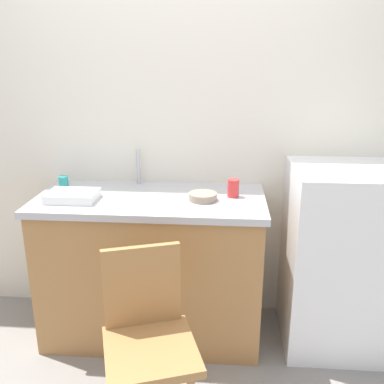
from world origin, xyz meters
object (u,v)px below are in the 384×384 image
terracotta_bowl (203,197)px  cup_teal (64,183)px  cup_red (233,188)px  chair (147,337)px  refrigerator (338,258)px  dish_tray (72,196)px

terracotta_bowl → cup_teal: cup_teal is taller
terracotta_bowl → cup_red: bearing=24.0°
terracotta_bowl → cup_teal: (-0.87, 0.13, 0.02)m
chair → cup_teal: cup_teal is taller
refrigerator → dish_tray: bearing=-176.1°
dish_tray → cup_red: bearing=8.4°
chair → refrigerator: bearing=17.8°
refrigerator → chair: (-1.02, -0.75, -0.06)m
refrigerator → cup_teal: size_ratio=13.02×
terracotta_bowl → cup_red: cup_red is taller
cup_teal → refrigerator: bearing=-2.9°
cup_teal → dish_tray: bearing=-57.5°
chair → cup_teal: 1.16m
chair → cup_red: size_ratio=8.45×
cup_teal → cup_red: 1.04m
refrigerator → chair: bearing=-143.7°
terracotta_bowl → cup_red: (0.17, 0.08, 0.03)m
refrigerator → cup_red: 0.76m
refrigerator → cup_red: (-0.64, 0.03, 0.41)m
dish_tray → cup_red: cup_red is taller
refrigerator → chair: 1.26m
dish_tray → cup_teal: bearing=122.5°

